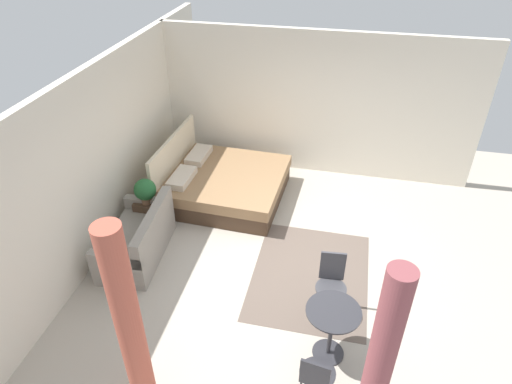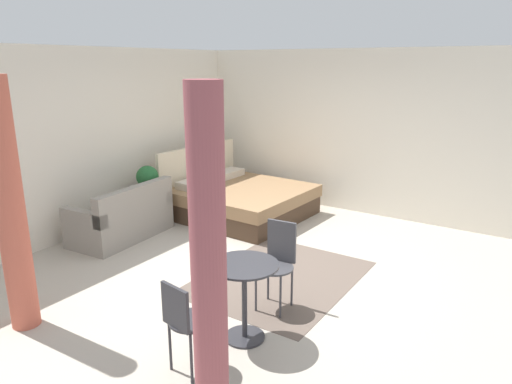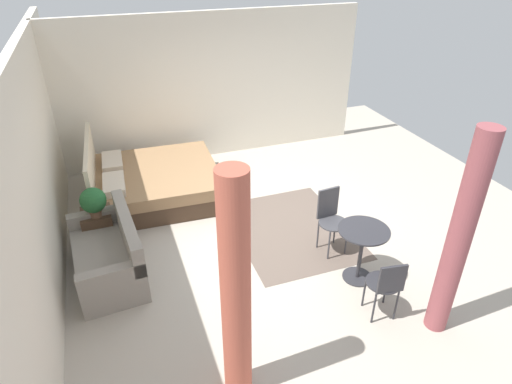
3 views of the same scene
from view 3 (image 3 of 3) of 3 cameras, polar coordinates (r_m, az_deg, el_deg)
name	(u,v)px [view 3 (image 3 of 3)]	position (r m, az deg, el deg)	size (l,w,h in m)	color
ground_plane	(265,225)	(6.75, 1.14, -4.37)	(8.54, 8.83, 0.02)	#B2A899
wall_back	(36,177)	(5.81, -26.72, 1.71)	(8.54, 0.12, 2.72)	silver
wall_right	(214,87)	(8.56, -5.53, 13.41)	(0.12, 5.83, 2.72)	silver
area_rug	(291,229)	(6.66, 4.63, -4.86)	(2.11, 1.65, 0.01)	#66564C
bed	(153,182)	(7.52, -13.23, 1.25)	(1.98, 2.08, 1.09)	#473323
couch	(110,256)	(5.98, -18.42, -7.92)	(1.52, 0.88, 0.81)	gray
nightstand	(99,228)	(6.58, -19.76, -4.46)	(0.44, 0.41, 0.54)	#473323
potted_plant	(93,201)	(6.24, -20.40, -1.11)	(0.35, 0.35, 0.42)	brown
balcony_table	(362,245)	(5.62, 13.59, -6.70)	(0.63, 0.63, 0.75)	#2D2D33
cafe_chair_near_window	(387,283)	(5.15, 16.60, -11.31)	(0.44, 0.44, 0.83)	#2D2D33
cafe_chair_near_couch	(330,215)	(6.06, 9.66, -2.92)	(0.43, 0.43, 0.92)	#3F3F44
curtain_left	(459,239)	(4.87, 24.88, -5.57)	(0.24, 0.24, 2.40)	#994C51
curtain_right	(236,295)	(3.82, -2.65, -13.23)	(0.26, 0.26, 2.40)	#C15B47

